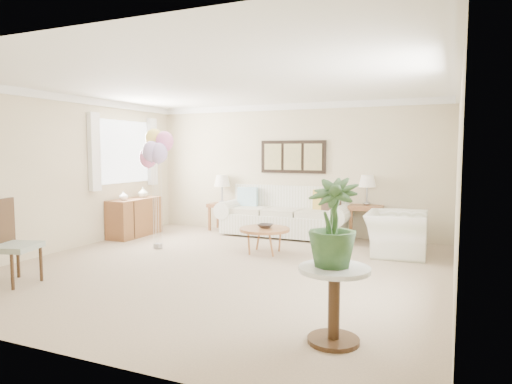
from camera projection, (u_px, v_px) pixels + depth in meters
ground_plane at (224, 268)px, 6.50m from camera, size 6.00×6.00×0.00m
room_shell at (220, 154)px, 6.48m from camera, size 6.04×6.04×2.60m
wall_art_triptych at (293, 157)px, 9.07m from camera, size 1.35×0.06×0.65m
sofa at (286, 216)px, 9.00m from camera, size 2.63×0.99×0.97m
end_table_left at (222, 208)px, 9.63m from camera, size 0.52×0.47×0.56m
end_table_right at (367, 211)px, 8.52m from camera, size 0.61×0.55×0.66m
lamp_left at (222, 182)px, 9.59m from camera, size 0.34×0.34×0.60m
lamp_right at (367, 182)px, 8.47m from camera, size 0.32×0.32×0.56m
coffee_table at (265, 230)px, 7.42m from camera, size 0.82×0.82×0.42m
decor_bowl at (265, 226)px, 7.44m from camera, size 0.25×0.25×0.06m
armchair at (396, 233)px, 7.33m from camera, size 0.96×1.09×0.69m
side_table at (334, 286)px, 3.93m from camera, size 0.62×0.62×0.67m
potted_plant at (333, 223)px, 3.90m from camera, size 0.46×0.46×0.76m
accent_chair at (10, 240)px, 5.74m from camera, size 0.64×0.64×1.06m
credenza at (135, 217)px, 8.94m from camera, size 0.46×1.20×0.74m
vase_white at (123, 196)px, 8.58m from camera, size 0.17×0.17×0.17m
vase_sage at (143, 192)px, 9.11m from camera, size 0.25×0.25×0.20m
balloon_cluster at (155, 149)px, 7.63m from camera, size 0.54×0.53×2.05m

